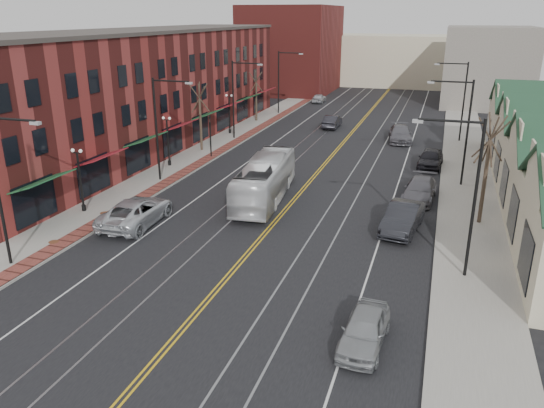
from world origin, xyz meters
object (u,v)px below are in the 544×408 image
Objects in this scene: parked_car_b at (403,218)px; parked_car_c at (420,190)px; transit_bus at (265,180)px; parked_car_a at (364,330)px; parked_suv at (136,212)px; parked_car_d at (431,158)px.

parked_car_b reaches higher than parked_car_c.
parked_car_a is (9.50, -15.65, -0.79)m from transit_bus.
transit_bus reaches higher than parked_suv.
parked_car_d reaches higher than parked_car_a.
parked_car_d is (0.39, 9.10, 0.05)m from parked_car_c.
parked_car_c is (16.87, 10.45, -0.09)m from parked_suv.
parked_car_c is at bearing -150.80° from parked_suv.
parked_car_a is 0.88× the size of parked_car_d.
parked_car_d is at bearing -134.01° from parked_suv.
transit_bus reaches higher than parked_car_b.
parked_car_d is at bearing 91.72° from parked_car_c.
parked_suv is at bearing -158.30° from parked_car_b.
parked_car_c is (1.09, 19.15, 0.05)m from parked_car_a.
transit_bus is 10.35m from parked_car_b.
parked_car_b is 1.10× the size of parked_car_d.
parked_car_c is 9.11m from parked_car_d.
parked_car_b is (0.42, 12.78, 0.15)m from parked_car_a.
transit_bus reaches higher than parked_car_a.
parked_car_a is 28.29m from parked_car_d.
parked_car_b is at bearing 157.95° from transit_bus.
parked_car_c is at bearing -167.65° from transit_bus.
parked_car_b is (9.92, -2.87, -0.64)m from transit_bus.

